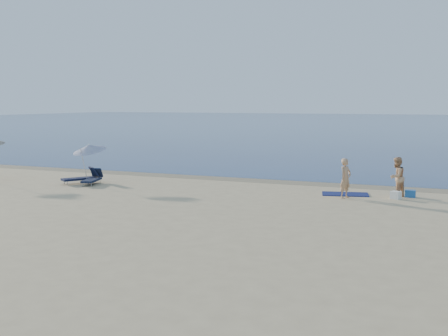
# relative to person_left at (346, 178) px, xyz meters

# --- Properties ---
(sea) EXTENTS (240.00, 160.00, 0.01)m
(sea) POSITION_rel_person_left_xyz_m (-3.91, 84.21, -0.84)
(sea) COLOR #0D2350
(sea) RESTS_ON ground
(wet_sand_strip) EXTENTS (240.00, 1.60, 0.00)m
(wet_sand_strip) POSITION_rel_person_left_xyz_m (-3.91, 3.61, -0.84)
(wet_sand_strip) COLOR #847254
(wet_sand_strip) RESTS_ON ground
(person_left) EXTENTS (0.62, 0.73, 1.68)m
(person_left) POSITION_rel_person_left_xyz_m (0.00, 0.00, 0.00)
(person_left) COLOR tan
(person_left) RESTS_ON ground
(person_right) EXTENTS (0.94, 1.03, 1.71)m
(person_right) POSITION_rel_person_left_xyz_m (1.96, 1.09, 0.02)
(person_right) COLOR tan
(person_right) RESTS_ON ground
(beach_towel) EXTENTS (2.18, 1.52, 0.03)m
(beach_towel) POSITION_rel_person_left_xyz_m (-0.16, 0.93, -0.82)
(beach_towel) COLOR #0E164A
(beach_towel) RESTS_ON ground
(white_bag) EXTENTS (0.47, 0.45, 0.32)m
(white_bag) POSITION_rel_person_left_xyz_m (2.00, 0.58, -0.68)
(white_bag) COLOR white
(white_bag) RESTS_ON ground
(blue_cooler) EXTENTS (0.43, 0.31, 0.31)m
(blue_cooler) POSITION_rel_person_left_xyz_m (2.52, 1.30, -0.69)
(blue_cooler) COLOR #205DAD
(blue_cooler) RESTS_ON ground
(umbrella_near) EXTENTS (1.95, 1.96, 2.15)m
(umbrella_near) POSITION_rel_person_left_xyz_m (-12.32, -0.81, 0.95)
(umbrella_near) COLOR silver
(umbrella_near) RESTS_ON ground
(lounger_left) EXTENTS (0.97, 1.76, 0.74)m
(lounger_left) POSITION_rel_person_left_xyz_m (-12.22, -0.74, -0.57)
(lounger_left) COLOR #131B34
(lounger_left) RESTS_ON ground
(lounger_right) EXTENTS (1.48, 1.84, 0.80)m
(lounger_right) POSITION_rel_person_left_xyz_m (-12.92, -0.70, -0.55)
(lounger_right) COLOR #131936
(lounger_right) RESTS_ON ground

